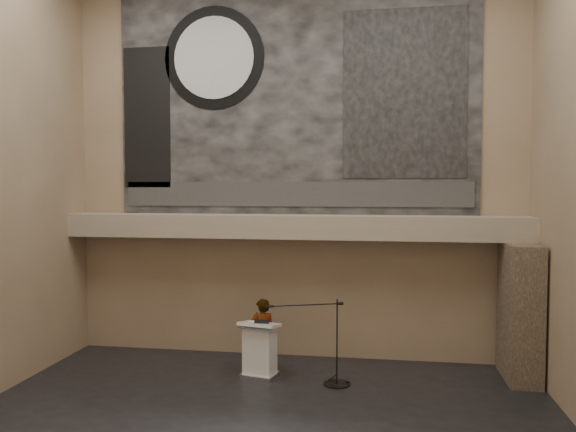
# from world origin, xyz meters

# --- Properties ---
(floor) EXTENTS (10.00, 10.00, 0.00)m
(floor) POSITION_xyz_m (0.00, 0.00, 0.00)
(floor) COLOR black
(floor) RESTS_ON ground
(wall_back) EXTENTS (10.00, 0.02, 8.50)m
(wall_back) POSITION_xyz_m (0.00, 4.00, 4.25)
(wall_back) COLOR #877155
(wall_back) RESTS_ON floor
(wall_front) EXTENTS (10.00, 0.02, 8.50)m
(wall_front) POSITION_xyz_m (0.00, -4.00, 4.25)
(wall_front) COLOR #877155
(wall_front) RESTS_ON floor
(soffit) EXTENTS (10.00, 0.80, 0.50)m
(soffit) POSITION_xyz_m (0.00, 3.60, 2.95)
(soffit) COLOR gray
(soffit) RESTS_ON wall_back
(sprinkler_left) EXTENTS (0.04, 0.04, 0.06)m
(sprinkler_left) POSITION_xyz_m (-1.60, 3.55, 2.67)
(sprinkler_left) COLOR #B2893D
(sprinkler_left) RESTS_ON soffit
(sprinkler_right) EXTENTS (0.04, 0.04, 0.06)m
(sprinkler_right) POSITION_xyz_m (1.90, 3.55, 2.67)
(sprinkler_right) COLOR #B2893D
(sprinkler_right) RESTS_ON soffit
(banner) EXTENTS (8.00, 0.05, 5.00)m
(banner) POSITION_xyz_m (0.00, 3.97, 5.70)
(banner) COLOR black
(banner) RESTS_ON wall_back
(banner_text_strip) EXTENTS (7.76, 0.02, 0.55)m
(banner_text_strip) POSITION_xyz_m (0.00, 3.93, 3.65)
(banner_text_strip) COLOR #2F2F2F
(banner_text_strip) RESTS_ON banner
(banner_clock_rim) EXTENTS (2.30, 0.02, 2.30)m
(banner_clock_rim) POSITION_xyz_m (-1.80, 3.93, 6.70)
(banner_clock_rim) COLOR black
(banner_clock_rim) RESTS_ON banner
(banner_clock_face) EXTENTS (1.84, 0.02, 1.84)m
(banner_clock_face) POSITION_xyz_m (-1.80, 3.91, 6.70)
(banner_clock_face) COLOR silver
(banner_clock_face) RESTS_ON banner
(banner_building_print) EXTENTS (2.60, 0.02, 3.60)m
(banner_building_print) POSITION_xyz_m (2.40, 3.93, 5.80)
(banner_building_print) COLOR black
(banner_building_print) RESTS_ON banner
(banner_brick_print) EXTENTS (1.10, 0.02, 3.20)m
(banner_brick_print) POSITION_xyz_m (-3.40, 3.93, 5.40)
(banner_brick_print) COLOR black
(banner_brick_print) RESTS_ON banner
(stone_pier) EXTENTS (0.60, 1.40, 2.70)m
(stone_pier) POSITION_xyz_m (4.65, 3.15, 1.35)
(stone_pier) COLOR #44372A
(stone_pier) RESTS_ON floor
(lectern) EXTENTS (0.86, 0.69, 1.14)m
(lectern) POSITION_xyz_m (-0.45, 2.46, 0.55)
(lectern) COLOR silver
(lectern) RESTS_ON floor
(binder) EXTENTS (0.33, 0.28, 0.04)m
(binder) POSITION_xyz_m (-0.41, 2.46, 1.12)
(binder) COLOR black
(binder) RESTS_ON lectern
(papers) EXTENTS (0.32, 0.37, 0.00)m
(papers) POSITION_xyz_m (-0.54, 2.46, 1.10)
(papers) COLOR white
(papers) RESTS_ON lectern
(speaker_person) EXTENTS (0.65, 0.56, 1.51)m
(speaker_person) POSITION_xyz_m (-0.49, 2.83, 0.75)
(speaker_person) COLOR silver
(speaker_person) RESTS_ON floor
(mic_stand) EXTENTS (1.56, 0.74, 1.66)m
(mic_stand) POSITION_xyz_m (1.05, 2.25, 0.27)
(mic_stand) COLOR black
(mic_stand) RESTS_ON floor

